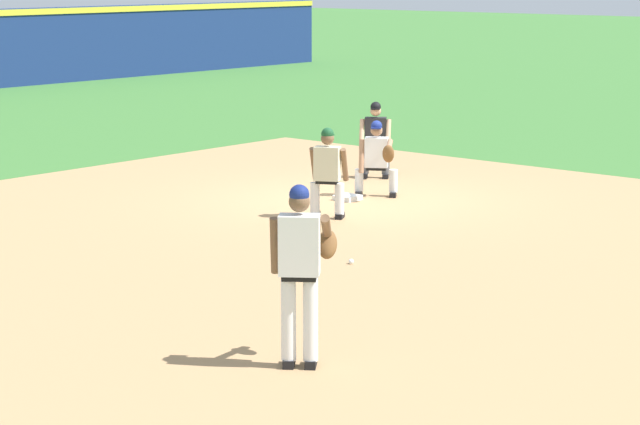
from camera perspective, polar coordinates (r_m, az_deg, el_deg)
ground_plane at (r=21.48m, az=1.27°, el=0.56°), size 160.00×160.00×0.00m
infield_dirt_patch at (r=16.98m, az=0.46°, el=-2.25°), size 18.00×18.00×0.01m
first_base_bag at (r=21.47m, az=1.27°, el=0.68°), size 0.38×0.38×0.09m
baseball at (r=16.84m, az=1.43°, el=-2.26°), size 0.07×0.07×0.07m
pitcher at (r=12.32m, az=-0.86°, el=-2.37°), size 0.85×0.57×1.86m
first_baseman at (r=21.67m, az=2.63°, el=2.61°), size 0.80×1.05×1.34m
baserunner at (r=19.78m, az=0.34°, el=1.98°), size 0.61×0.67×1.46m
umpire at (r=23.65m, az=2.55°, el=3.48°), size 0.64×0.68×1.46m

